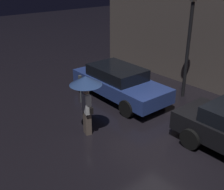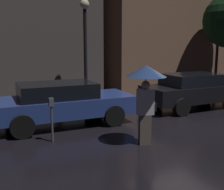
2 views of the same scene
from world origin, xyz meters
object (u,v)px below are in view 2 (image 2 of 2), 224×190
(parked_car_blue, at_px, (62,102))
(pedestrian_with_umbrella, at_px, (146,83))
(parking_meter, at_px, (52,115))
(parked_car_black, at_px, (194,90))
(street_lamp_far, at_px, (218,32))
(street_lamp_near, at_px, (85,37))

(parked_car_blue, relative_size, pedestrian_with_umbrella, 2.22)
(pedestrian_with_umbrella, relative_size, parking_meter, 1.72)
(parked_car_black, xyz_separation_m, pedestrian_with_umbrella, (-4.04, -2.75, 0.87))
(parking_meter, xyz_separation_m, street_lamp_far, (9.76, 4.01, 2.45))
(pedestrian_with_umbrella, distance_m, street_lamp_near, 5.10)
(parked_car_blue, relative_size, parking_meter, 3.82)
(parked_car_black, xyz_separation_m, parking_meter, (-6.17, -1.55, -0.01))
(pedestrian_with_umbrella, bearing_deg, street_lamp_far, -128.85)
(parking_meter, distance_m, street_lamp_near, 4.88)
(parking_meter, xyz_separation_m, street_lamp_near, (2.32, 3.75, 2.10))
(pedestrian_with_umbrella, xyz_separation_m, street_lamp_far, (7.63, 5.21, 1.58))
(pedestrian_with_umbrella, bearing_deg, parked_car_black, -128.93)
(parking_meter, distance_m, street_lamp_far, 10.83)
(parked_car_black, xyz_separation_m, street_lamp_near, (-3.85, 2.19, 2.09))
(parked_car_black, relative_size, pedestrian_with_umbrella, 2.14)
(pedestrian_with_umbrella, xyz_separation_m, street_lamp_near, (0.19, 4.94, 1.22))
(parking_meter, height_order, street_lamp_far, street_lamp_far)
(street_lamp_near, bearing_deg, parked_car_blue, -126.22)
(parked_car_black, bearing_deg, parking_meter, -165.46)
(street_lamp_far, bearing_deg, street_lamp_near, -177.97)
(pedestrian_with_umbrella, relative_size, street_lamp_near, 0.48)
(parked_car_black, height_order, parking_meter, parked_car_black)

